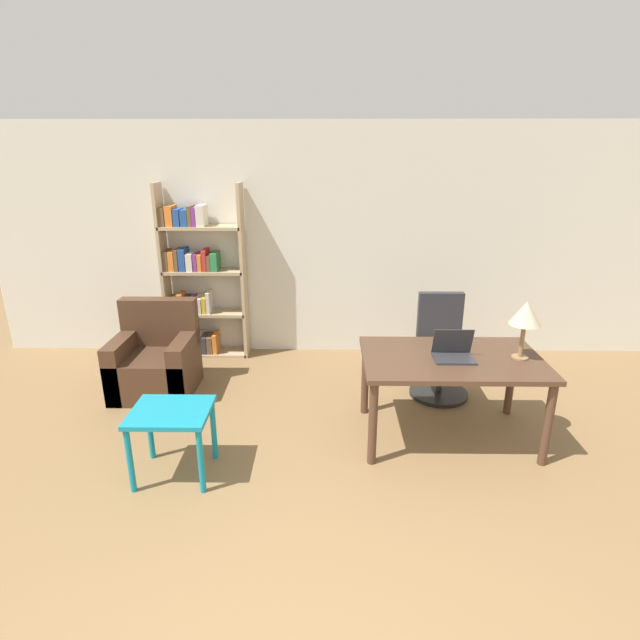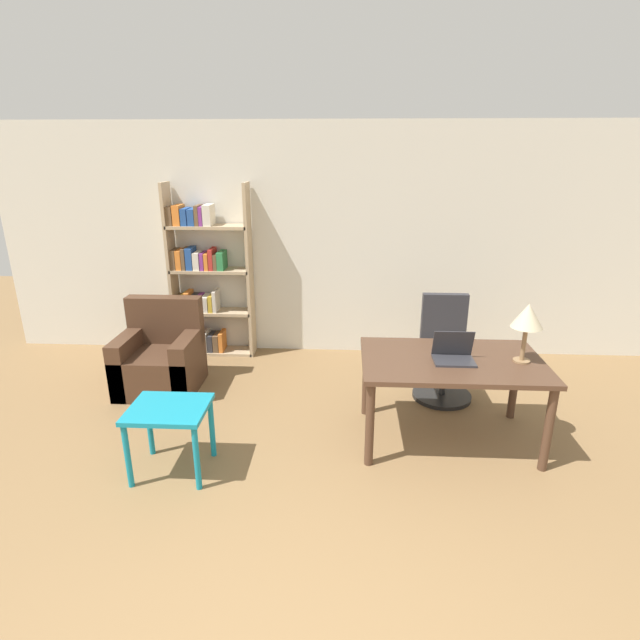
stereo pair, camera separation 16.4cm
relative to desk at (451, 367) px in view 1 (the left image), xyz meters
name	(u,v)px [view 1 (the left image)]	position (x,y,z in m)	size (l,w,h in m)	color
wall_back	(329,242)	(-1.02, 2.01, 0.69)	(8.00, 0.06, 2.70)	silver
desk	(451,367)	(0.00, 0.00, 0.00)	(1.48, 0.93, 0.75)	#4C3323
laptop	(453,352)	(0.00, -0.03, 0.15)	(0.33, 0.24, 0.24)	#2D2D33
table_lamp	(526,315)	(0.55, -0.02, 0.47)	(0.25, 0.25, 0.49)	olive
office_chair	(440,352)	(0.10, 0.84, -0.21)	(0.59, 0.59, 1.03)	black
side_table_blue	(171,421)	(-2.20, -0.57, -0.20)	(0.58, 0.50, 0.56)	teal
armchair	(156,363)	(-2.80, 0.85, -0.35)	(0.79, 0.72, 0.92)	#472D1E
bookshelf	(197,282)	(-2.57, 1.82, 0.25)	(0.96, 0.28, 2.04)	tan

